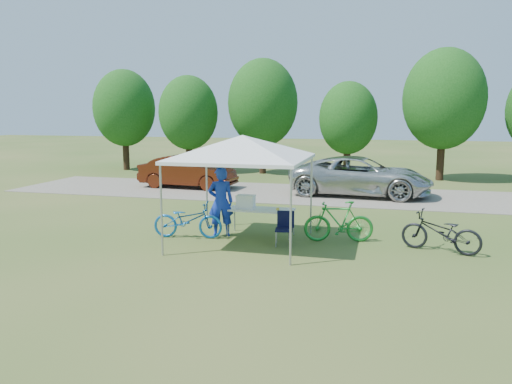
# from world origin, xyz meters

# --- Properties ---
(ground) EXTENTS (100.00, 100.00, 0.00)m
(ground) POSITION_xyz_m (0.00, 0.00, 0.00)
(ground) COLOR #2D5119
(ground) RESTS_ON ground
(gravel_strip) EXTENTS (24.00, 5.00, 0.02)m
(gravel_strip) POSITION_xyz_m (0.00, 8.00, 0.01)
(gravel_strip) COLOR gray
(gravel_strip) RESTS_ON ground
(canopy) EXTENTS (4.53, 4.53, 3.00)m
(canopy) POSITION_xyz_m (0.00, 0.00, 2.65)
(canopy) COLOR #A5A5AA
(canopy) RESTS_ON ground
(treeline) EXTENTS (24.89, 4.28, 6.30)m
(treeline) POSITION_xyz_m (-0.29, 14.05, 3.53)
(treeline) COLOR #382314
(treeline) RESTS_ON ground
(folding_table) EXTENTS (1.77, 0.74, 0.73)m
(folding_table) POSITION_xyz_m (0.24, 0.92, 0.68)
(folding_table) COLOR white
(folding_table) RESTS_ON ground
(folding_chair) EXTENTS (0.49, 0.51, 0.84)m
(folding_chair) POSITION_xyz_m (1.04, 0.17, 0.49)
(folding_chair) COLOR black
(folding_chair) RESTS_ON ground
(cooler) EXTENTS (0.49, 0.33, 0.35)m
(cooler) POSITION_xyz_m (-0.18, 0.92, 0.90)
(cooler) COLOR white
(cooler) RESTS_ON folding_table
(ice_cream_cup) EXTENTS (0.08, 0.08, 0.06)m
(ice_cream_cup) POSITION_xyz_m (0.71, 0.87, 0.76)
(ice_cream_cup) COLOR yellow
(ice_cream_cup) RESTS_ON folding_table
(cyclist) EXTENTS (0.80, 0.67, 1.85)m
(cyclist) POSITION_xyz_m (-0.78, 0.60, 0.93)
(cyclist) COLOR #1632B6
(cyclist) RESTS_ON ground
(bike_blue) EXTENTS (1.90, 0.89, 0.96)m
(bike_blue) POSITION_xyz_m (-1.56, 0.18, 0.48)
(bike_blue) COLOR #11579D
(bike_blue) RESTS_ON ground
(bike_green) EXTENTS (1.83, 0.85, 1.06)m
(bike_green) POSITION_xyz_m (2.32, 0.78, 0.53)
(bike_green) COLOR #1C812B
(bike_green) RESTS_ON ground
(bike_dark) EXTENTS (1.95, 1.19, 0.97)m
(bike_dark) POSITION_xyz_m (4.74, 0.41, 0.48)
(bike_dark) COLOR black
(bike_dark) RESTS_ON ground
(minivan) EXTENTS (5.68, 2.93, 1.53)m
(minivan) POSITION_xyz_m (2.49, 8.18, 0.79)
(minivan) COLOR beige
(minivan) RESTS_ON gravel_strip
(sedan) EXTENTS (4.32, 1.76, 1.39)m
(sedan) POSITION_xyz_m (-4.91, 8.38, 0.72)
(sedan) COLOR #4D1C0C
(sedan) RESTS_ON gravel_strip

